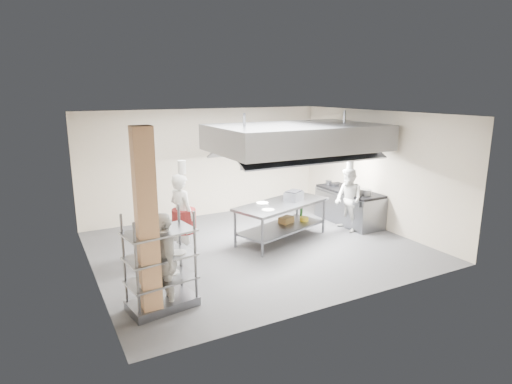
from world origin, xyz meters
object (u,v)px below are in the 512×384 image
cooking_range (349,207)px  chef_head (182,215)px  pass_rack (160,261)px  chef_line (348,200)px  stockpot (361,192)px  island (282,221)px  griddle (294,196)px  chef_plating (165,261)px

cooking_range → chef_head: 4.75m
pass_rack → chef_head: size_ratio=0.90×
chef_line → stockpot: size_ratio=6.86×
island → griddle: (0.38, 0.09, 0.56)m
chef_head → stockpot: (4.60, -0.40, 0.08)m
pass_rack → chef_head: 2.30m
chef_head → griddle: bearing=-111.1°
chef_line → stockpot: bearing=89.5°
chef_head → chef_plating: chef_head is taller
chef_line → cooking_range: bearing=144.2°
cooking_range → chef_line: chef_line is taller
pass_rack → stockpot: pass_rack is taller
chef_plating → island: bearing=123.6°
griddle → chef_plating: bearing=179.4°
cooking_range → stockpot: size_ratio=8.56×
cooking_range → chef_line: 0.81m
island → griddle: bearing=-5.7°
chef_line → stockpot: (0.37, -0.04, 0.18)m
griddle → cooking_range: bearing=-21.3°
griddle → pass_rack: bearing=178.9°
stockpot → chef_plating: bearing=-163.4°
cooking_range → island: bearing=-171.9°
chef_head → chef_line: (4.24, -0.35, -0.10)m
island → chef_head: 2.44m
island → pass_rack: (-3.44, -1.90, 0.36)m
cooking_range → chef_line: (-0.48, -0.53, 0.38)m
pass_rack → griddle: size_ratio=3.84×
pass_rack → griddle: (3.82, 1.98, 0.20)m
pass_rack → island: bearing=20.0°
pass_rack → chef_line: (5.28, 1.69, -0.01)m
chef_head → chef_plating: bearing=135.0°
cooking_range → chef_plating: chef_plating is taller
chef_head → chef_plating: 2.27m
pass_rack → chef_line: 5.54m
cooking_range → chef_plating: bearing=-158.6°
chef_head → griddle: 2.79m
pass_rack → griddle: bearing=18.6°
cooking_range → chef_line: size_ratio=1.25×
griddle → stockpot: 1.85m
island → cooking_range: (2.32, 0.33, -0.04)m
chef_plating → chef_line: bearing=112.2°
cooking_range → chef_head: bearing=-177.8°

